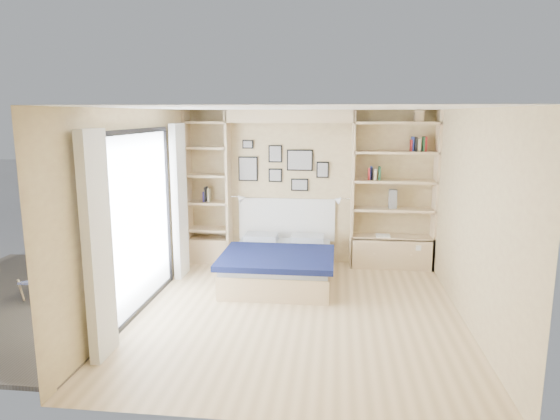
# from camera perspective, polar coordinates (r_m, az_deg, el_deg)

# --- Properties ---
(ground) EXTENTS (4.50, 4.50, 0.00)m
(ground) POSITION_cam_1_polar(r_m,az_deg,el_deg) (6.32, 2.01, -11.74)
(ground) COLOR beige
(ground) RESTS_ON ground
(room_shell) EXTENTS (4.50, 4.50, 4.50)m
(room_shell) POSITION_cam_1_polar(r_m,az_deg,el_deg) (7.51, 0.05, 0.51)
(room_shell) COLOR #D4BD83
(room_shell) RESTS_ON ground
(bed) EXTENTS (1.59, 1.99, 1.07)m
(bed) POSITION_cam_1_polar(r_m,az_deg,el_deg) (7.43, -0.02, -6.08)
(bed) COLOR #D1B585
(bed) RESTS_ON ground
(photo_gallery) EXTENTS (1.48, 0.02, 0.82)m
(photo_gallery) POSITION_cam_1_polar(r_m,az_deg,el_deg) (8.13, 0.15, 5.06)
(photo_gallery) COLOR black
(photo_gallery) RESTS_ON ground
(reading_lamps) EXTENTS (1.92, 0.12, 0.15)m
(reading_lamps) POSITION_cam_1_polar(r_m,az_deg,el_deg) (7.97, 1.05, 1.28)
(reading_lamps) COLOR silver
(reading_lamps) RESTS_ON ground
(shelf_decor) EXTENTS (3.52, 0.23, 2.03)m
(shelf_decor) POSITION_cam_1_polar(r_m,az_deg,el_deg) (7.95, 11.18, 5.36)
(shelf_decor) COLOR #A51E1E
(shelf_decor) RESTS_ON ground
(deck) EXTENTS (3.20, 4.00, 0.05)m
(deck) POSITION_cam_1_polar(r_m,az_deg,el_deg) (7.49, -27.02, -9.28)
(deck) COLOR brown
(deck) RESTS_ON ground
(deck_chair) EXTENTS (0.42, 0.69, 0.69)m
(deck_chair) POSITION_cam_1_polar(r_m,az_deg,el_deg) (7.50, -24.92, -6.45)
(deck_chair) COLOR tan
(deck_chair) RESTS_ON ground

